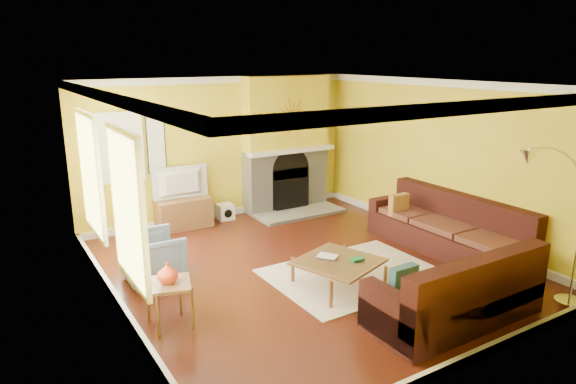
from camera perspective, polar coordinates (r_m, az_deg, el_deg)
floor at (r=7.81m, az=2.03°, el=-8.37°), size 5.50×6.00×0.02m
ceiling at (r=7.18m, az=2.23°, el=11.98°), size 5.50×6.00×0.02m
wall_back at (r=9.97m, az=-7.55°, el=4.82°), size 5.50×0.02×2.70m
wall_front at (r=5.26m, az=20.72°, el=-5.26°), size 5.50×0.02×2.70m
wall_left at (r=6.33m, az=-19.17°, el=-1.77°), size 0.02×6.00×2.70m
wall_right at (r=9.17m, az=16.65°, el=3.44°), size 0.02×6.00×2.70m
baseboard at (r=7.78m, az=2.03°, el=-7.90°), size 5.50×6.00×0.12m
crown_molding at (r=7.19m, az=2.22°, el=11.43°), size 5.50×6.00×0.12m
window_left_near at (r=7.54m, az=-21.20°, el=1.82°), size 0.06×1.22×1.72m
window_left_far at (r=5.73m, az=-17.56°, el=-1.76°), size 0.06×1.22×1.72m
window_back at (r=9.29m, az=-18.24°, el=4.71°), size 0.82×0.06×1.22m
wall_art at (r=9.46m, az=-14.45°, el=5.47°), size 0.34×0.04×1.14m
fireplace at (r=10.41m, az=-0.26°, el=5.37°), size 1.80×0.40×2.70m
mantel at (r=10.22m, az=0.45°, el=4.63°), size 1.92×0.22×0.08m
hearth at (r=10.26m, az=1.35°, el=-2.36°), size 1.80×0.70×0.06m
sunburst at (r=10.13m, az=0.43°, el=8.53°), size 0.70×0.04×0.70m
rug at (r=7.60m, az=7.42°, el=-9.04°), size 2.40×1.80×0.02m
sectional_sofa at (r=7.63m, az=13.29°, el=-5.64°), size 3.23×3.47×0.90m
coffee_table at (r=7.12m, az=5.58°, el=-9.00°), size 1.27×1.27×0.40m
media_console at (r=9.61m, az=-11.51°, el=-2.33°), size 1.00×0.45×0.55m
tv at (r=9.46m, az=-11.68°, el=0.96°), size 1.02×0.15×0.59m
subwoofer at (r=10.02m, az=-7.03°, el=-2.17°), size 0.30×0.30×0.30m
armchair at (r=7.46m, az=-14.75°, el=-6.99°), size 0.79×0.76×0.71m
side_table at (r=6.26m, az=-13.03°, el=-12.08°), size 0.63×0.63×0.55m
vase at (r=6.09m, az=-13.25°, el=-8.72°), size 0.27×0.27×0.25m
book at (r=7.03m, az=4.14°, el=-7.42°), size 0.32×0.33×0.03m
arc_lamp at (r=6.77m, az=27.40°, el=-4.15°), size 1.35×0.36×2.12m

